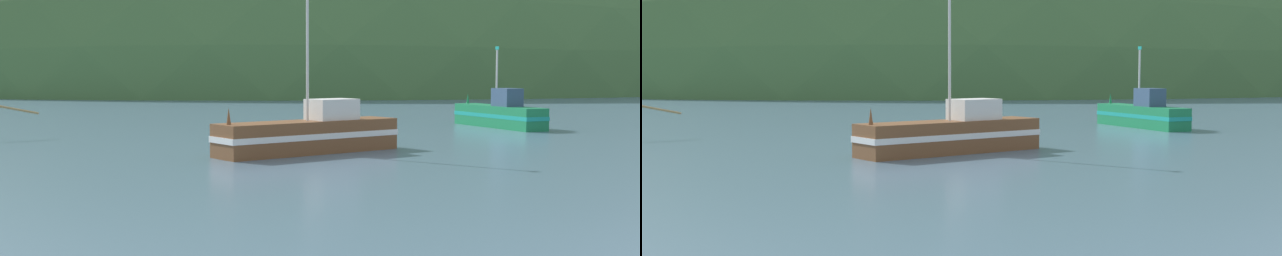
{
  "view_description": "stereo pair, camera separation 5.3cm",
  "coord_description": "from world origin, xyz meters",
  "views": [
    {
      "loc": [
        -4.5,
        -0.74,
        3.76
      ],
      "look_at": [
        4.25,
        29.07,
        1.4
      ],
      "focal_mm": 44.5,
      "sensor_mm": 36.0,
      "label": 1
    },
    {
      "loc": [
        -4.45,
        -0.76,
        3.76
      ],
      "look_at": [
        4.25,
        29.07,
        1.4
      ],
      "focal_mm": 44.5,
      "sensor_mm": 36.0,
      "label": 2
    }
  ],
  "objects": [
    {
      "name": "hill_far_left",
      "position": [
        45.86,
        162.03,
        0.0
      ],
      "size": [
        194.4,
        155.52,
        91.84
      ],
      "primitive_type": "ellipsoid",
      "color": "#47703D",
      "rests_on": "ground"
    },
    {
      "name": "hill_far_right",
      "position": [
        -6.44,
        178.89,
        0.0
      ],
      "size": [
        129.75,
        103.8,
        73.87
      ],
      "primitive_type": "ellipsoid",
      "color": "#2D562D",
      "rests_on": "ground"
    },
    {
      "name": "hill_mid_right",
      "position": [
        -8.25,
        215.66,
        0.0
      ],
      "size": [
        90.17,
        72.14,
        37.25
      ],
      "primitive_type": "ellipsoid",
      "color": "#516B38",
      "rests_on": "ground"
    },
    {
      "name": "fishing_boat_brown",
      "position": [
        4.94,
        32.89,
        0.84
      ],
      "size": [
        9.03,
        4.96,
        7.7
      ],
      "rotation": [
        0.0,
        0.0,
        3.5
      ],
      "color": "brown",
      "rests_on": "ground"
    },
    {
      "name": "fishing_boat_green",
      "position": [
        20.51,
        44.04,
        0.83
      ],
      "size": [
        2.41,
        8.09,
        5.12
      ],
      "rotation": [
        0.0,
        0.0,
        1.67
      ],
      "color": "#197A47",
      "rests_on": "ground"
    }
  ]
}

